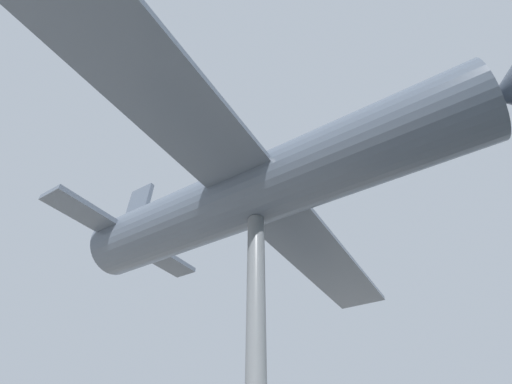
# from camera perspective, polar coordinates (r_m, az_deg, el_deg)

# --- Properties ---
(support_pylon_central) EXTENTS (0.45, 0.45, 6.84)m
(support_pylon_central) POSITION_cam_1_polar(r_m,az_deg,el_deg) (8.10, 0.00, -24.75)
(support_pylon_central) COLOR slate
(support_pylon_central) RESTS_ON ground_plane
(suspended_airplane) EXTENTS (19.97, 13.80, 3.57)m
(suspended_airplane) POSITION_cam_1_polar(r_m,az_deg,el_deg) (10.13, 0.83, 0.38)
(suspended_airplane) COLOR #4C5666
(suspended_airplane) RESTS_ON support_pylon_central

